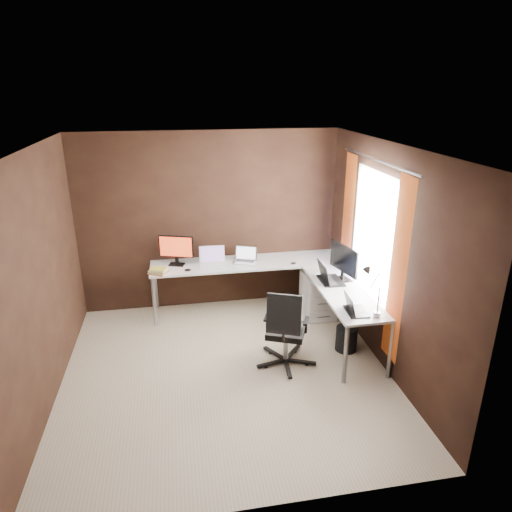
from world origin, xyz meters
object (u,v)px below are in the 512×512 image
at_px(laptop_silver, 245,259).
at_px(laptop_black_big, 328,277).
at_px(monitor_left, 176,249).
at_px(book_stack, 158,271).
at_px(laptop_white, 212,260).
at_px(office_chair, 285,343).
at_px(laptop_black_small, 354,308).
at_px(monitor_right, 344,261).
at_px(wastebasket, 346,339).
at_px(drawer_pedestal, 318,295).
at_px(desk_lamp, 371,285).

relative_size(laptop_silver, laptop_black_big, 0.97).
distance_m(monitor_left, book_stack, 0.42).
bearing_deg(laptop_white, laptop_silver, 1.38).
height_order(laptop_white, office_chair, laptop_white).
xyz_separation_m(laptop_black_big, book_stack, (-2.11, 0.64, -0.02)).
height_order(laptop_white, laptop_silver, laptop_white).
xyz_separation_m(laptop_black_big, laptop_black_small, (0.01, -0.84, -0.01)).
xyz_separation_m(laptop_white, laptop_black_small, (1.39, -1.70, -0.01)).
xyz_separation_m(monitor_right, laptop_black_small, (-0.19, -0.86, -0.22)).
bearing_deg(wastebasket, drawer_pedestal, 94.29).
distance_m(laptop_white, desk_lamp, 2.37).
height_order(book_stack, wastebasket, book_stack).
distance_m(drawer_pedestal, office_chair, 1.34).
relative_size(laptop_black_big, book_stack, 1.37).
height_order(monitor_left, laptop_white, monitor_left).
xyz_separation_m(laptop_silver, laptop_black_small, (0.93, -1.70, -0.00)).
height_order(laptop_black_big, book_stack, laptop_black_big).
xyz_separation_m(laptop_black_small, book_stack, (-2.12, 1.48, -0.01)).
xyz_separation_m(monitor_left, laptop_silver, (0.94, -0.06, -0.19)).
bearing_deg(book_stack, laptop_black_big, -17.00).
distance_m(drawer_pedestal, monitor_left, 2.07).
distance_m(monitor_right, wastebasket, 0.96).
bearing_deg(wastebasket, laptop_black_big, 105.34).
height_order(drawer_pedestal, monitor_left, monitor_left).
height_order(office_chair, wastebasket, office_chair).
height_order(laptop_black_small, book_stack, laptop_black_small).
bearing_deg(book_stack, desk_lamp, -34.76).
relative_size(drawer_pedestal, laptop_silver, 1.61).
relative_size(monitor_right, laptop_silver, 1.48).
bearing_deg(desk_lamp, laptop_black_small, 167.97).
height_order(laptop_black_big, office_chair, laptop_black_big).
bearing_deg(laptop_black_small, laptop_white, 42.74).
bearing_deg(laptop_black_big, office_chair, 132.22).
distance_m(laptop_black_small, office_chair, 0.88).
bearing_deg(monitor_left, monitor_right, -5.41).
bearing_deg(book_stack, laptop_silver, 10.07).
height_order(laptop_black_small, office_chair, office_chair).
bearing_deg(desk_lamp, monitor_right, 105.34).
bearing_deg(office_chair, desk_lamp, 2.73).
xyz_separation_m(book_stack, desk_lamp, (2.26, -1.57, 0.31)).
distance_m(drawer_pedestal, monitor_right, 0.85).
xyz_separation_m(laptop_white, laptop_black_big, (1.38, -0.86, 0.00)).
bearing_deg(office_chair, wastebasket, 35.02).
distance_m(book_stack, wastebasket, 2.55).
bearing_deg(monitor_left, drawer_pedestal, 5.69).
xyz_separation_m(monitor_left, laptop_white, (0.48, -0.05, -0.18)).
height_order(monitor_left, wastebasket, monitor_left).
xyz_separation_m(laptop_black_big, office_chair, (-0.69, -0.62, -0.50)).
relative_size(monitor_left, monitor_right, 0.83).
distance_m(monitor_right, office_chair, 1.30).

